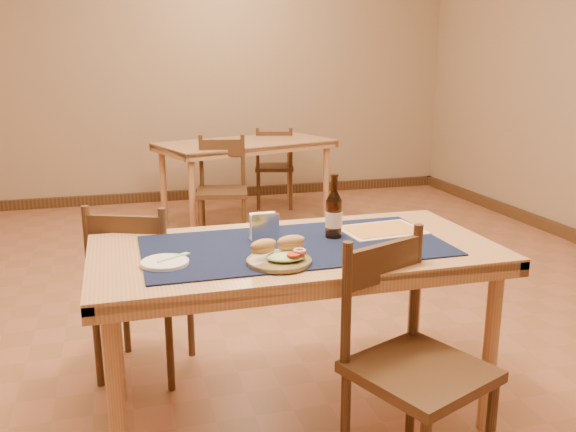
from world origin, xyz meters
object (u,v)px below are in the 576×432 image
object	(u,v)px
main_table	(295,266)
sandwich_plate	(280,256)
napkin_holder	(264,227)
chair_main_far	(140,286)
beer_bottle	(334,214)
chair_main_near	(411,361)
back_table	(246,150)

from	to	relation	value
main_table	sandwich_plate	distance (m)	0.25
sandwich_plate	napkin_holder	world-z (taller)	napkin_holder
main_table	sandwich_plate	world-z (taller)	sandwich_plate
chair_main_far	beer_bottle	xyz separation A→B (m)	(0.78, -0.46, 0.41)
chair_main_far	chair_main_near	world-z (taller)	chair_main_near
main_table	back_table	distance (m)	3.24
beer_bottle	back_table	bearing A→B (deg)	84.50
main_table	chair_main_far	bearing A→B (deg)	138.74
back_table	beer_bottle	size ratio (longest dim) A/B	6.43
chair_main_far	beer_bottle	bearing A→B (deg)	-30.50
main_table	chair_main_near	bearing A→B (deg)	-62.22
sandwich_plate	napkin_holder	distance (m)	0.31
chair_main_near	beer_bottle	distance (m)	0.70
main_table	napkin_holder	size ratio (longest dim) A/B	12.71
back_table	napkin_holder	xyz separation A→B (m)	(-0.59, -3.09, 0.14)
sandwich_plate	napkin_holder	size ratio (longest dim) A/B	1.90
beer_bottle	napkin_holder	bearing A→B (deg)	169.11
back_table	sandwich_plate	bearing A→B (deg)	-100.05
chair_main_far	back_table	bearing A→B (deg)	67.98
main_table	napkin_holder	xyz separation A→B (m)	(-0.10, 0.12, 0.14)
back_table	chair_main_near	world-z (taller)	chair_main_near
chair_main_near	napkin_holder	bearing A→B (deg)	120.28
beer_bottle	main_table	bearing A→B (deg)	-161.62
chair_main_near	sandwich_plate	world-z (taller)	chair_main_near
back_table	napkin_holder	world-z (taller)	napkin_holder
back_table	sandwich_plate	world-z (taller)	sandwich_plate
main_table	chair_main_near	size ratio (longest dim) A/B	1.79
back_table	chair_main_far	world-z (taller)	chair_main_far
back_table	chair_main_near	bearing A→B (deg)	-93.40
main_table	beer_bottle	bearing A→B (deg)	18.38
beer_bottle	napkin_holder	distance (m)	0.29
chair_main_near	napkin_holder	size ratio (longest dim) A/B	7.09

